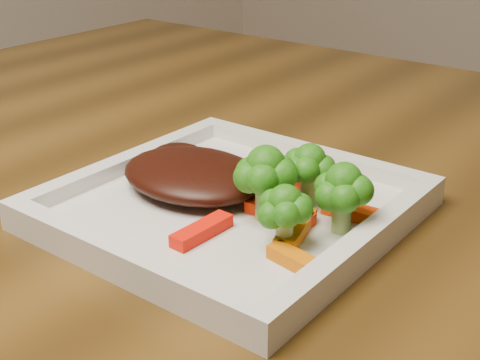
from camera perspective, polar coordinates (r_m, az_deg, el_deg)
The scene contains 12 objects.
plate at distance 0.57m, azimuth -0.79°, elevation -2.58°, with size 0.27×0.27×0.01m, color silver.
steak at distance 0.59m, azimuth -4.00°, elevation 0.47°, with size 0.14×0.11×0.03m, color black.
broccoli_0 at distance 0.56m, azimuth 5.95°, elevation 1.19°, with size 0.05×0.05×0.07m, color #127113, non-canonical shape.
broccoli_1 at distance 0.52m, azimuth 8.78°, elevation -1.16°, with size 0.05×0.05×0.06m, color #225E0F, non-canonical shape.
broccoli_2 at distance 0.49m, azimuth 3.86°, elevation -2.69°, with size 0.05×0.05×0.06m, color #2A6F12, non-canonical shape.
broccoli_3 at distance 0.53m, azimuth 2.18°, elevation -0.29°, with size 0.06×0.06×0.06m, color #2C6110, non-canonical shape.
carrot_1 at distance 0.48m, azimuth 5.13°, elevation -6.99°, with size 0.05×0.01×0.01m, color #CC6003.
carrot_2 at distance 0.52m, azimuth -3.27°, elevation -4.32°, with size 0.06×0.02×0.01m, color #EE1103.
carrot_3 at distance 0.55m, azimuth 10.11°, elevation -2.82°, with size 0.06×0.02×0.01m, color #EF3E03.
carrot_4 at distance 0.60m, azimuth 3.68°, elevation -0.17°, with size 0.06×0.02×0.01m, color #FB2C04.
carrot_5 at distance 0.52m, azimuth 4.77°, elevation -4.21°, with size 0.06×0.02×0.01m, color #CD5903.
carrot_6 at distance 0.54m, azimuth 3.43°, elevation -2.81°, with size 0.06×0.02×0.01m, color #F52604.
Camera 1 is at (0.04, -0.67, 1.01)m, focal length 50.00 mm.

